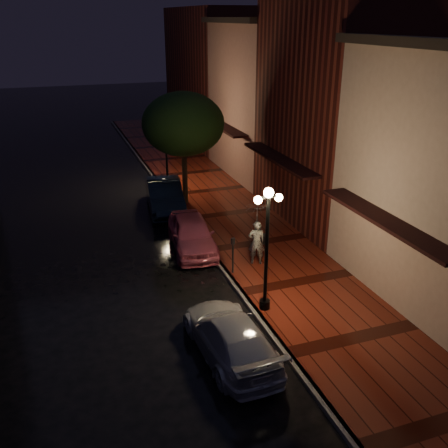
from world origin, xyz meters
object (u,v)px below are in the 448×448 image
object	(u,v)px
streetlamp_near	(267,243)
pink_car	(192,234)
streetlamp_far	(166,145)
silver_car	(230,336)
woman_with_umbrella	(257,224)
navy_car	(165,196)
street_tree	(183,126)
parking_meter	(233,252)

from	to	relation	value
streetlamp_near	pink_car	bearing A→B (deg)	99.66
streetlamp_far	silver_car	world-z (taller)	streetlamp_far
pink_car	woman_with_umbrella	distance (m)	3.29
navy_car	streetlamp_far	bearing A→B (deg)	81.14
street_tree	navy_car	world-z (taller)	street_tree
streetlamp_far	pink_car	bearing A→B (deg)	-96.44
silver_car	woman_with_umbrella	xyz separation A→B (m)	(2.95, 5.03, 1.17)
navy_car	woman_with_umbrella	size ratio (longest dim) A/B	1.89
woman_with_umbrella	navy_car	bearing A→B (deg)	-52.66
woman_with_umbrella	parking_meter	bearing A→B (deg)	43.37
streetlamp_near	navy_car	xyz separation A→B (m)	(-0.95, 10.64, -1.81)
streetlamp_far	woman_with_umbrella	distance (m)	10.87
navy_car	woman_with_umbrella	xyz separation A→B (m)	(1.99, -7.43, 1.04)
pink_car	navy_car	world-z (taller)	navy_car
street_tree	silver_car	world-z (taller)	street_tree
street_tree	parking_meter	size ratio (longest dim) A/B	3.97
street_tree	pink_car	size ratio (longest dim) A/B	1.34
pink_car	parking_meter	xyz separation A→B (m)	(0.82, -2.83, 0.30)
parking_meter	navy_car	bearing A→B (deg)	78.98
streetlamp_far	street_tree	world-z (taller)	street_tree
navy_car	silver_car	world-z (taller)	navy_car
streetlamp_near	parking_meter	distance (m)	3.17
pink_car	navy_car	size ratio (longest dim) A/B	0.90
streetlamp_near	woman_with_umbrella	world-z (taller)	streetlamp_near
street_tree	silver_car	distance (m)	13.48
woman_with_umbrella	silver_car	bearing A→B (deg)	81.94
street_tree	parking_meter	bearing A→B (deg)	-92.71
woman_with_umbrella	streetlamp_far	bearing A→B (deg)	-62.14
woman_with_umbrella	street_tree	bearing A→B (deg)	-61.91
streetlamp_far	street_tree	xyz separation A→B (m)	(0.26, -3.01, 1.64)
navy_car	silver_car	bearing A→B (deg)	-87.49
navy_car	streetlamp_near	bearing A→B (deg)	-77.98
street_tree	woman_with_umbrella	distance (m)	8.19
silver_car	streetlamp_far	bearing A→B (deg)	-99.08
silver_car	woman_with_umbrella	distance (m)	5.95
streetlamp_near	streetlamp_far	xyz separation A→B (m)	(0.00, 14.00, 0.00)
silver_car	woman_with_umbrella	size ratio (longest dim) A/B	1.80
pink_car	silver_car	distance (m)	7.47
street_tree	silver_car	size ratio (longest dim) A/B	1.27
streetlamp_far	parking_meter	world-z (taller)	streetlamp_far
streetlamp_near	navy_car	bearing A→B (deg)	95.10
streetlamp_near	street_tree	size ratio (longest dim) A/B	0.74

